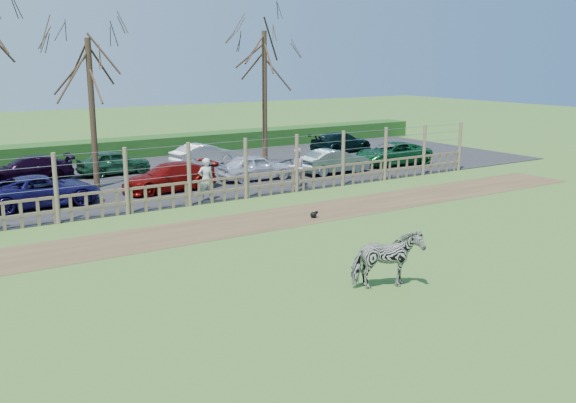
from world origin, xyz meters
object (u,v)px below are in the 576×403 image
zebra (387,260)px  car_13 (341,142)px  car_10 (114,162)px  car_11 (204,155)px  car_4 (256,167)px  car_6 (392,153)px  car_9 (27,170)px  tree_right (264,66)px  car_2 (43,190)px  car_3 (169,177)px  crow (314,215)px  visitor_b (296,167)px  visitor_a (206,179)px  car_5 (334,161)px  tree_mid (90,77)px

zebra → car_13: (13.46, 19.40, -0.10)m
car_10 → car_11: same height
car_4 → car_6: size_ratio=0.82×
car_9 → car_4: bearing=64.2°
tree_right → car_2: bearing=-165.9°
car_6 → car_13: bearing=179.1°
car_3 → car_9: size_ratio=1.00×
tree_right → car_11: (-2.50, 2.12, -4.60)m
crow → car_3: bearing=109.4°
visitor_b → car_2: (-10.37, 2.16, -0.26)m
visitor_a → car_6: 12.59m
tree_right → car_5: tree_right is taller
car_2 → car_6: same height
tree_mid → car_2: (-2.82, -2.47, -4.23)m
car_11 → car_9: bearing=80.4°
tree_right → tree_mid: bearing=-176.8°
tree_mid → crow: bearing=-62.8°
car_3 → car_9: (-4.77, 5.33, 0.00)m
visitor_a → car_10: bearing=-74.5°
tree_mid → car_13: bearing=10.1°
tree_mid → car_3: size_ratio=1.65×
crow → car_10: size_ratio=0.09×
car_2 → car_11: 10.61m
zebra → tree_mid: bearing=25.1°
tree_right → car_13: 8.52m
tree_right → visitor_a: tree_right is taller
car_11 → car_10: bearing=80.4°
car_5 → car_3: bearing=87.0°
car_5 → car_11: size_ratio=1.00×
car_2 → car_4: same height
car_9 → tree_right: bearing=81.4°
visitor_a → car_2: 6.29m
zebra → visitor_b: size_ratio=1.02×
tree_mid → car_11: bearing=21.9°
visitor_b → tree_right: bearing=-96.1°
car_2 → tree_right: bearing=-75.3°
tree_mid → zebra: tree_mid is taller
visitor_b → car_13: visitor_b is taller
visitor_a → car_13: 15.07m
tree_right → crow: size_ratio=23.67×
tree_mid → crow: (4.97, -9.67, -4.74)m
visitor_b → car_10: bearing=-42.0°
car_3 → car_10: size_ratio=1.17×
car_4 → car_3: bearing=96.1°
car_5 → car_6: same height
car_5 → car_13: 7.38m
car_4 → car_5: (4.18, -0.58, 0.00)m
crow → car_2: 10.61m
tree_mid → car_13: tree_mid is taller
car_3 → car_13: size_ratio=1.00×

